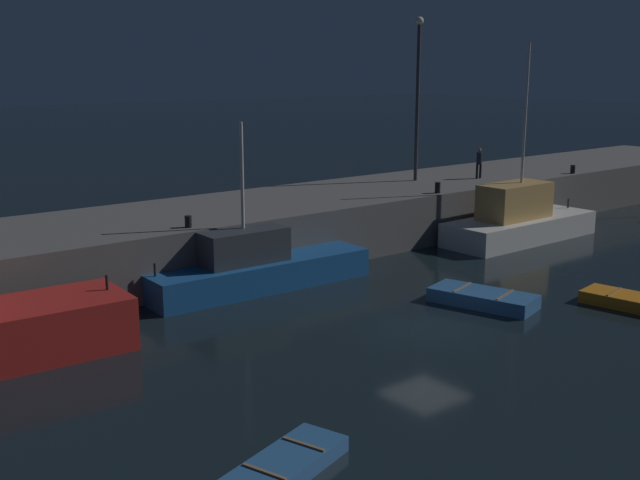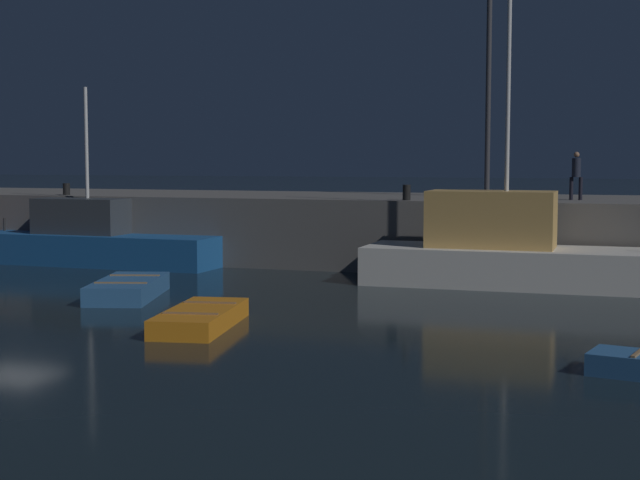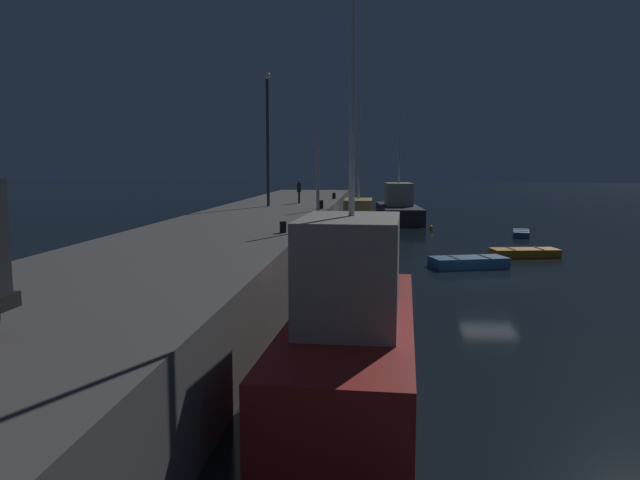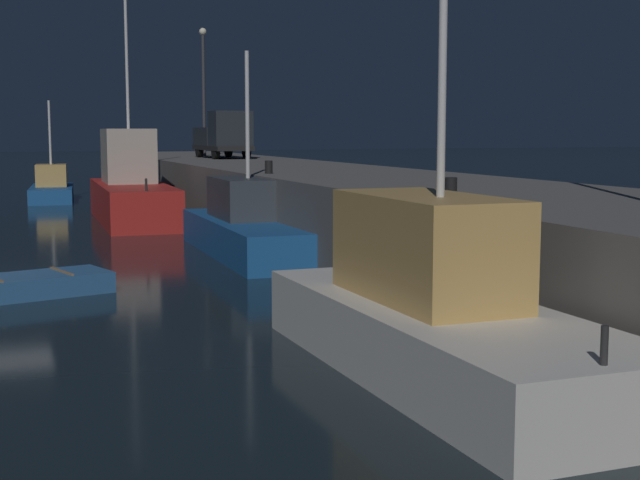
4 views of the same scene
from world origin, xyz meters
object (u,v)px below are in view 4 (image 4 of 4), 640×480
(fishing_boat_white, at_px, (52,189))
(fishing_boat_orange, at_px, (251,228))
(bollard_central, at_px, (450,190))
(fishing_trawler_green, at_px, (131,190))
(lamp_post_west, at_px, (204,81))
(dinghy_red_small, at_px, (28,286))
(utility_truck, at_px, (223,136))
(bollard_west, at_px, (269,167))
(fishing_boat_blue, at_px, (437,312))

(fishing_boat_white, relative_size, fishing_boat_orange, 0.78)
(fishing_boat_white, distance_m, bollard_central, 38.83)
(fishing_boat_white, xyz_separation_m, fishing_trawler_green, (14.01, 2.45, 0.72))
(lamp_post_west, bearing_deg, dinghy_red_small, -21.17)
(utility_truck, bearing_deg, dinghy_red_small, -24.57)
(fishing_trawler_green, bearing_deg, fishing_boat_white, -170.10)
(utility_truck, height_order, bollard_west, utility_truck)
(fishing_boat_white, xyz_separation_m, bollard_central, (38.39, 5.40, 2.15))
(fishing_trawler_green, relative_size, bollard_west, 24.67)
(fishing_boat_orange, xyz_separation_m, lamp_post_west, (-25.17, 4.46, 6.16))
(lamp_post_west, distance_m, bollard_central, 37.43)
(fishing_trawler_green, relative_size, dinghy_red_small, 2.71)
(fishing_boat_blue, bearing_deg, fishing_boat_orange, 175.20)
(fishing_boat_white, xyz_separation_m, bollard_west, (24.38, 5.73, 2.11))
(dinghy_red_small, height_order, lamp_post_west, lamp_post_west)
(lamp_post_west, bearing_deg, fishing_trawler_green, -27.01)
(bollard_west, bearing_deg, lamp_post_west, 172.18)
(utility_truck, distance_m, bollard_central, 32.37)
(lamp_post_west, xyz_separation_m, bollard_west, (23.01, -3.16, -4.24))
(fishing_trawler_green, bearing_deg, bollard_west, 17.60)
(fishing_boat_blue, xyz_separation_m, utility_truck, (-35.88, 5.68, 2.75))
(fishing_boat_orange, relative_size, fishing_trawler_green, 0.84)
(fishing_boat_blue, bearing_deg, utility_truck, 171.00)
(bollard_west, bearing_deg, fishing_boat_blue, -8.35)
(fishing_boat_white, xyz_separation_m, lamp_post_west, (1.36, 8.89, 6.35))
(fishing_trawler_green, bearing_deg, bollard_central, 6.90)
(fishing_boat_orange, bearing_deg, bollard_west, 148.96)
(fishing_boat_orange, height_order, lamp_post_west, lamp_post_west)
(utility_truck, bearing_deg, bollard_central, -6.06)
(utility_truck, xyz_separation_m, bollard_west, (18.15, -3.08, -1.00))
(fishing_boat_white, height_order, bollard_central, fishing_boat_white)
(fishing_boat_blue, distance_m, utility_truck, 36.43)
(fishing_boat_white, height_order, bollard_west, fishing_boat_white)
(fishing_boat_white, bearing_deg, fishing_boat_orange, 9.49)
(fishing_boat_white, relative_size, bollard_west, 16.20)
(bollard_central, bearing_deg, fishing_trawler_green, -173.10)
(fishing_boat_orange, height_order, bollard_west, fishing_boat_orange)
(fishing_boat_white, relative_size, utility_truck, 1.32)
(fishing_boat_orange, bearing_deg, bollard_central, 4.63)
(fishing_boat_white, relative_size, lamp_post_west, 0.99)
(fishing_boat_white, height_order, lamp_post_west, lamp_post_west)
(fishing_trawler_green, bearing_deg, dinghy_red_small, -16.77)
(fishing_trawler_green, xyz_separation_m, bollard_central, (24.38, 2.95, 1.43))
(fishing_boat_blue, height_order, dinghy_red_small, fishing_boat_blue)
(fishing_boat_orange, distance_m, dinghy_red_small, 9.26)
(dinghy_red_small, bearing_deg, fishing_trawler_green, 163.23)
(fishing_trawler_green, relative_size, lamp_post_west, 1.51)
(fishing_boat_white, height_order, fishing_boat_orange, fishing_boat_orange)
(fishing_boat_blue, xyz_separation_m, bollard_west, (-17.72, 2.60, 1.75))
(dinghy_red_small, relative_size, utility_truck, 0.74)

